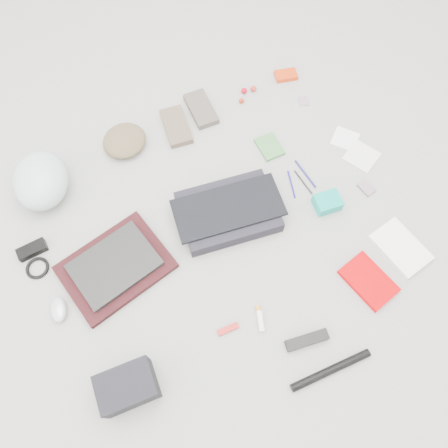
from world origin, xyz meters
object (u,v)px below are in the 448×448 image
book_red (369,281)px  laptop (114,265)px  camera_bag (128,387)px  bike_helmet (41,180)px  accordion_wallet (327,202)px  messenger_bag (228,212)px

book_red → laptop: bearing=138.4°
camera_bag → bike_helmet: bearing=96.5°
laptop → accordion_wallet: accordion_wallet is taller
bike_helmet → book_red: 1.37m
messenger_bag → bike_helmet: bike_helmet is taller
bike_helmet → accordion_wallet: (1.01, -0.62, -0.06)m
book_red → camera_bag: bearing=165.4°
laptop → camera_bag: camera_bag is taller
messenger_bag → camera_bag: bearing=-134.3°
laptop → book_red: laptop is taller
messenger_bag → laptop: messenger_bag is taller
messenger_bag → bike_helmet: bearing=153.8°
laptop → book_red: 0.98m
laptop → book_red: size_ratio=1.52×
bike_helmet → accordion_wallet: bearing=-14.3°
laptop → book_red: bearing=-41.6°
camera_bag → book_red: (0.96, -0.08, -0.05)m
messenger_bag → laptop: 0.50m
book_red → accordion_wallet: bearing=72.8°
messenger_bag → bike_helmet: size_ratio=1.40×
camera_bag → accordion_wallet: camera_bag is taller
bike_helmet → book_red: (0.96, -0.98, -0.07)m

